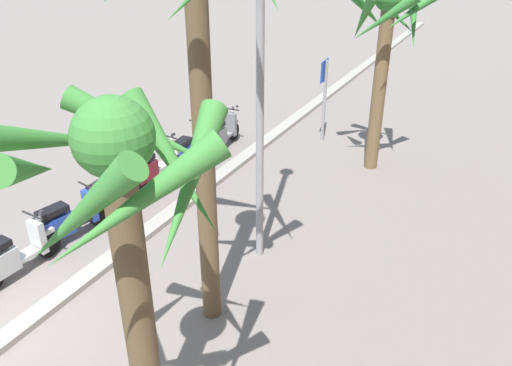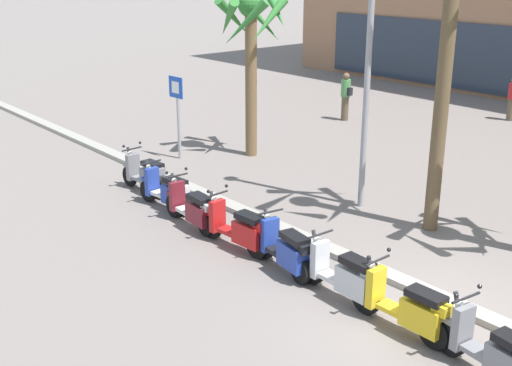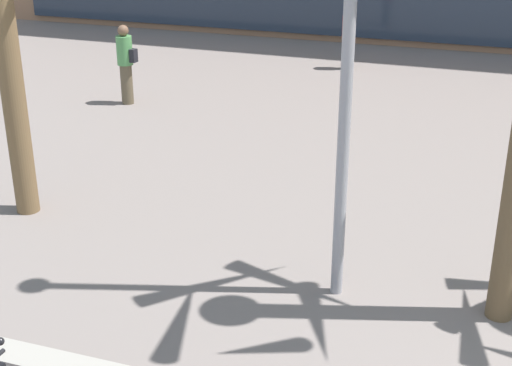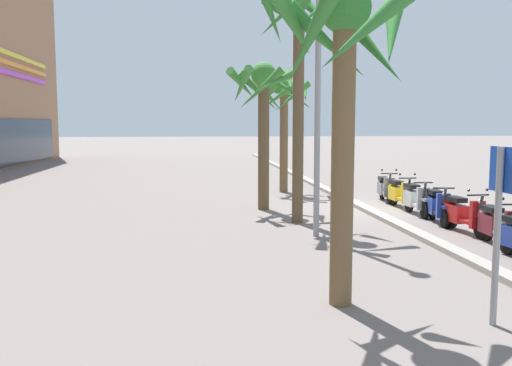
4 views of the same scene
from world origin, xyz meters
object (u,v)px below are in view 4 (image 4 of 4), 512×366
Objects in this scene: scooter_blue_mid_centre at (437,206)px; scooter_yellow_second_in_line at (399,194)px; palm_tree_by_mall_entrance at (298,46)px; scooter_maroon_tail_end at (498,225)px; palm_tree_mid_walkway at (343,66)px; scooter_silver_mid_rear at (415,199)px; palm_tree_far_corner at (264,99)px; palm_tree_near_sign at (284,105)px; street_lamp at (318,47)px; scooter_grey_mid_front at (385,188)px; scooter_red_far_back at (462,214)px; crossing_sign at (499,215)px.

scooter_yellow_second_in_line is (2.73, 0.00, -0.00)m from scooter_blue_mid_centre.
palm_tree_by_mall_entrance reaches higher than scooter_blue_mid_centre.
scooter_maroon_tail_end is 0.29× the size of palm_tree_by_mall_entrance.
palm_tree_mid_walkway is (-6.29, 4.48, 3.06)m from scooter_blue_mid_centre.
scooter_maroon_tail_end is at bearing -178.49° from scooter_blue_mid_centre.
palm_tree_far_corner is (1.45, 4.37, 3.00)m from scooter_silver_mid_rear.
street_lamp is at bearing 175.51° from palm_tree_near_sign.
scooter_grey_mid_front reaches higher than scooter_blue_mid_centre.
scooter_yellow_second_in_line is at bearing 0.02° from scooter_blue_mid_centre.
palm_tree_by_mall_entrance is 1.93m from street_lamp.
scooter_red_far_back is 2.73m from scooter_silver_mid_rear.
street_lamp reaches higher than scooter_yellow_second_in_line.
crossing_sign is at bearing 166.90° from scooter_grey_mid_front.
scooter_maroon_tail_end is at bearing -179.22° from scooter_yellow_second_in_line.
scooter_blue_mid_centre and scooter_silver_mid_rear have the same top height.
scooter_red_far_back is 6.80m from palm_tree_far_corner.
palm_tree_far_corner is (9.13, -0.06, -0.05)m from palm_tree_mid_walkway.
scooter_blue_mid_centre is 1.39m from scooter_silver_mid_rear.
palm_tree_mid_walkway is at bearing 144.56° from scooter_blue_mid_centre.
palm_tree_far_corner is at bearing 71.63° from scooter_silver_mid_rear.
crossing_sign is 0.54× the size of palm_tree_near_sign.
scooter_red_far_back is at bearing 179.56° from scooter_grey_mid_front.
palm_tree_far_corner is 2.74m from palm_tree_by_mall_entrance.
scooter_blue_mid_centre is 0.39× the size of palm_tree_near_sign.
street_lamp is (5.99, 1.07, 2.96)m from crossing_sign.
scooter_blue_mid_centre is at bearing 1.17° from scooter_red_far_back.
palm_tree_far_corner is at bearing 107.35° from scooter_grey_mid_front.
scooter_maroon_tail_end and scooter_grey_mid_front have the same top height.
crossing_sign is at bearing 149.07° from scooter_maroon_tail_end.
street_lamp reaches higher than palm_tree_mid_walkway.
scooter_yellow_second_in_line is 5.34m from palm_tree_far_corner.
palm_tree_mid_walkway is 0.74× the size of palm_tree_by_mall_entrance.
palm_tree_by_mall_entrance is at bearing 120.33° from scooter_yellow_second_in_line.
crossing_sign is 0.51× the size of palm_tree_mid_walkway.
scooter_grey_mid_front is 5.18m from palm_tree_near_sign.
scooter_silver_mid_rear is (2.73, 0.07, 0.01)m from scooter_red_far_back.
palm_tree_far_corner reaches higher than crossing_sign.
scooter_yellow_second_in_line is 1.51m from scooter_grey_mid_front.
scooter_red_far_back is 0.41× the size of palm_tree_near_sign.
street_lamp is (-2.78, 3.66, 4.00)m from scooter_silver_mid_rear.
street_lamp is (4.89, -0.77, 0.95)m from palm_tree_mid_walkway.
scooter_blue_mid_centre is at bearing 179.05° from scooter_grey_mid_front.
scooter_silver_mid_rear is 0.39× the size of palm_tree_far_corner.
scooter_blue_mid_centre is 5.76m from palm_tree_by_mall_entrance.
palm_tree_far_corner reaches higher than scooter_grey_mid_front.
scooter_silver_mid_rear is (1.39, 0.04, 0.00)m from scooter_blue_mid_centre.
palm_tree_far_corner is at bearing 9.50° from street_lamp.
scooter_grey_mid_front is at bearing -46.02° from palm_tree_by_mall_entrance.
street_lamp is at bearing -170.50° from palm_tree_far_corner.
scooter_maroon_tail_end is 1.01× the size of scooter_yellow_second_in_line.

